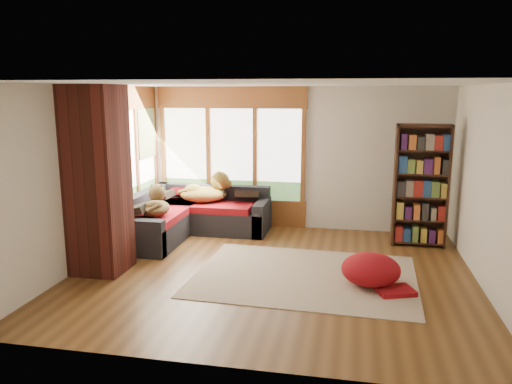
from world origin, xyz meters
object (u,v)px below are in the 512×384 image
at_px(brick_chimney, 98,180).
at_px(sectional_sofa, 181,216).
at_px(pouf, 371,269).
at_px(dog_brindle, 156,202).
at_px(bookshelf, 421,186).
at_px(dog_tan, 208,188).
at_px(area_rug, 305,276).

distance_m(brick_chimney, sectional_sofa, 2.32).
height_order(pouf, dog_brindle, dog_brindle).
distance_m(pouf, dog_brindle, 3.62).
relative_size(bookshelf, dog_tan, 2.03).
distance_m(brick_chimney, dog_tan, 2.54).
relative_size(sectional_sofa, bookshelf, 1.10).
bearing_deg(sectional_sofa, dog_tan, 35.12).
height_order(bookshelf, dog_tan, bookshelf).
distance_m(area_rug, dog_brindle, 2.80).
relative_size(brick_chimney, dog_tan, 2.64).
bearing_deg(area_rug, brick_chimney, -173.60).
height_order(area_rug, pouf, pouf).
distance_m(dog_tan, dog_brindle, 1.22).
xyz_separation_m(area_rug, dog_brindle, (-2.54, 0.93, 0.73)).
relative_size(bookshelf, dog_brindle, 2.46).
relative_size(sectional_sofa, dog_tan, 2.24).
height_order(sectional_sofa, pouf, sectional_sofa).
bearing_deg(brick_chimney, bookshelf, 24.82).
distance_m(bookshelf, dog_brindle, 4.32).
height_order(sectional_sofa, bookshelf, bookshelf).
height_order(brick_chimney, bookshelf, brick_chimney).
bearing_deg(bookshelf, pouf, -112.79).
xyz_separation_m(brick_chimney, sectional_sofa, (0.45, 2.05, -1.00)).
xyz_separation_m(bookshelf, dog_brindle, (-4.23, -0.85, -0.26)).
bearing_deg(area_rug, dog_tan, 134.59).
distance_m(pouf, dog_tan, 3.62).
relative_size(brick_chimney, dog_brindle, 3.20).
bearing_deg(dog_brindle, dog_tan, -41.94).
xyz_separation_m(brick_chimney, pouf, (3.73, 0.17, -1.08)).
relative_size(sectional_sofa, dog_brindle, 2.71).
height_order(brick_chimney, dog_tan, brick_chimney).
xyz_separation_m(area_rug, dog_tan, (-1.98, 2.01, 0.77)).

